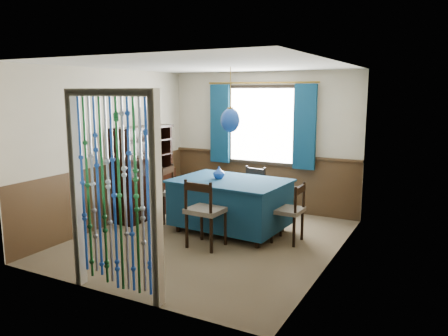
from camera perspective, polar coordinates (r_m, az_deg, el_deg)
The scene contains 22 objects.
floor at distance 6.49m, azimuth -2.11°, elevation -9.35°, with size 4.00×4.00×0.00m, color brown.
ceiling at distance 6.14m, azimuth -2.26°, elevation 13.25°, with size 4.00×4.00×0.00m, color silver.
wall_back at distance 7.97m, azimuth 5.04°, elevation 3.47°, with size 3.60×3.60×0.00m, color #BBB199.
wall_front at distance 4.60m, azimuth -14.75°, elevation -1.63°, with size 3.60×3.60×0.00m, color #BBB199.
wall_left at distance 7.26m, azimuth -14.60°, elevation 2.54°, with size 4.00×4.00×0.00m, color #BBB199.
wall_right at distance 5.53m, azimuth 14.20°, elevation 0.31°, with size 4.00×4.00×0.00m, color #BBB199.
wainscot_back at distance 8.08m, azimuth 4.92°, elevation -1.84°, with size 3.60×3.60×0.00m, color #402C18.
wainscot_front at distance 4.81m, azimuth -14.23°, elevation -10.38°, with size 3.60×3.60×0.00m, color #402C18.
wainscot_left at distance 7.38m, azimuth -14.26°, elevation -3.25°, with size 4.00×4.00×0.00m, color #402C18.
wainscot_right at distance 5.70m, azimuth 13.73°, elevation -7.13°, with size 4.00×4.00×0.00m, color #402C18.
window at distance 7.90m, azimuth 4.93°, elevation 5.59°, with size 1.32×0.12×1.42m, color black.
doorway at distance 4.69m, azimuth -14.15°, elevation -3.90°, with size 1.16×0.12×2.18m, color silver, non-canonical shape.
dining_table at distance 6.73m, azimuth 0.82°, elevation -4.47°, with size 1.76×1.27×0.82m.
chair_near at distance 6.06m, azimuth -2.51°, elevation -5.66°, with size 0.50×0.48×0.97m.
chair_far at distance 7.40m, azimuth 3.49°, elevation -3.15°, with size 0.50×0.48×0.89m.
chair_left at distance 7.24m, azimuth -6.18°, elevation -3.21°, with size 0.52×0.53×0.95m.
chair_right at distance 6.35m, azimuth 8.57°, elevation -5.56°, with size 0.42×0.44×0.87m.
sideboard at distance 7.63m, azimuth -10.36°, elevation -2.23°, with size 0.49×1.22×1.57m.
pendant_lamp at distance 6.53m, azimuth 0.84°, elevation 6.27°, with size 0.29×0.29×0.95m.
vase_table at distance 6.74m, azimuth -0.67°, elevation -0.67°, with size 0.17×0.17×0.17m, color #153C95.
bowl_shelf at distance 7.34m, azimuth -11.15°, elevation 1.56°, with size 0.20×0.20×0.05m, color beige.
vase_sideboard at distance 7.73m, azimuth -8.94°, elevation 0.42°, with size 0.18×0.18×0.19m, color beige.
Camera 1 is at (3.07, -5.30, 2.15)m, focal length 35.00 mm.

